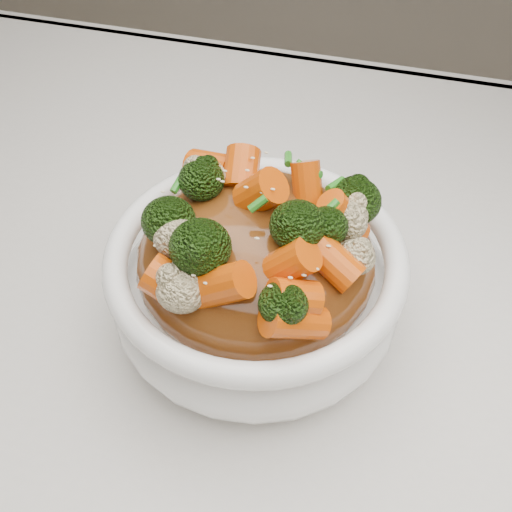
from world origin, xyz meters
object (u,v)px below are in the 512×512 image
(carrots, at_px, (256,193))
(dining_table, at_px, (287,473))
(bowl, at_px, (256,285))
(broccoli, at_px, (256,194))

(carrots, bearing_deg, dining_table, 52.42)
(dining_table, bearing_deg, carrots, -127.58)
(bowl, xyz_separation_m, broccoli, (0.00, 0.00, 0.09))
(carrots, bearing_deg, broccoli, 0.00)
(dining_table, xyz_separation_m, carrots, (-0.03, -0.04, 0.51))
(bowl, height_order, carrots, carrots)
(bowl, distance_m, carrots, 0.09)
(dining_table, relative_size, broccoli, 6.77)
(dining_table, bearing_deg, bowl, -127.58)
(carrots, relative_size, broccoli, 1.00)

